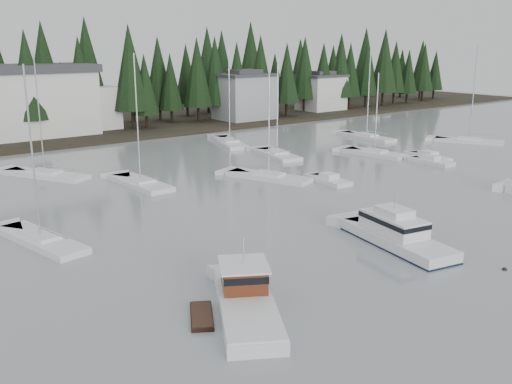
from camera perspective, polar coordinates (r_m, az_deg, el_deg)
far_shore_land at (r=111.29m, az=-22.44°, el=6.06°), size 240.00×54.00×1.00m
conifer_treeline at (r=100.82m, az=-20.74°, el=5.43°), size 200.00×22.00×20.00m
house_east_a at (r=109.31m, az=-1.14°, el=9.62°), size 10.60×8.48×9.25m
house_east_b at (r=125.08m, az=6.55°, el=9.95°), size 9.54×7.42×8.25m
harbor_inn at (r=95.82m, az=-22.08°, el=8.36°), size 29.50×11.50×10.90m
lobster_boat_brown at (r=32.48m, az=-1.13°, el=-11.07°), size 7.20×9.43×4.51m
cabin_cruiser_center at (r=43.83m, az=13.80°, el=-4.34°), size 4.97×10.44×4.31m
sailboat_0 at (r=46.05m, az=-20.69°, el=-4.70°), size 4.34×10.10×13.76m
sailboat_1 at (r=68.38m, az=-20.33°, el=1.50°), size 7.50×10.91×14.26m
sailboat_2 at (r=63.09m, az=1.27°, el=1.36°), size 5.97×10.19×12.12m
sailboat_3 at (r=91.80m, az=10.99°, el=5.33°), size 3.33×10.46×14.26m
sailboat_5 at (r=85.14m, az=-2.64°, el=4.86°), size 6.39×11.17×14.89m
sailboat_6 at (r=78.22m, az=11.75°, el=3.67°), size 4.23×9.13×11.38m
sailboat_7 at (r=92.19m, az=20.50°, el=4.71°), size 6.97×10.06×14.85m
sailboat_8 at (r=75.79m, az=2.10°, el=3.64°), size 4.69×9.16×13.27m
sailboat_10 at (r=61.47m, az=-11.46°, el=0.72°), size 3.29×9.43×14.17m
runabout_1 at (r=61.93m, az=7.30°, el=1.06°), size 2.70×5.53×1.42m
runabout_2 at (r=74.41m, az=17.11°, el=2.83°), size 2.24×5.54×1.42m
runabout_4 at (r=77.43m, az=16.89°, el=3.29°), size 3.25×6.46×1.42m
mooring_buoy_dark at (r=41.66m, az=23.59°, el=-7.15°), size 0.35×0.35×0.35m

